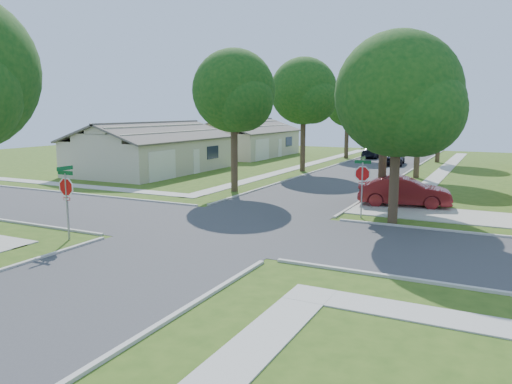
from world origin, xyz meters
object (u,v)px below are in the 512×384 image
object	(u,v)px
tree_w_near	(235,95)
car_driveway	(404,192)
stop_sign_ne	(362,176)
stop_sign_sw	(66,190)
tree_e_near	(386,101)
house_nw_near	(152,154)
tree_e_mid	(421,96)
tree_w_mid	(304,94)
house_nw_far	(246,142)
tree_e_far	(441,102)
tree_ne_corner	(399,100)
tree_w_far	(348,107)
car_curb_east	(394,156)
car_curb_west	(373,152)

from	to	relation	value
tree_w_near	car_driveway	distance (m)	11.90
stop_sign_ne	car_driveway	bearing A→B (deg)	72.00
stop_sign_sw	tree_e_near	distance (m)	17.04
house_nw_near	tree_e_mid	bearing A→B (deg)	16.15
tree_w_near	tree_w_mid	size ratio (longest dim) A/B	0.94
house_nw_far	stop_sign_sw	bearing A→B (deg)	-72.90
tree_e_far	tree_w_mid	bearing A→B (deg)	-125.85
stop_sign_sw	tree_w_near	bearing A→B (deg)	89.77
tree_e_near	tree_ne_corner	distance (m)	5.06
tree_w_near	tree_ne_corner	bearing A→B (deg)	-23.56
stop_sign_sw	tree_e_far	xyz separation A→B (m)	(9.45, 38.71, 3.95)
tree_w_far	tree_ne_corner	xyz separation A→B (m)	(11.01, -29.80, 0.09)
tree_e_near	tree_e_mid	xyz separation A→B (m)	(0.01, 12.00, 0.61)
tree_e_mid	tree_w_mid	bearing A→B (deg)	180.00
tree_w_near	tree_w_mid	xyz separation A→B (m)	(0.00, 12.00, 0.37)
tree_w_mid	tree_w_far	world-z (taller)	tree_w_mid
tree_w_near	car_curb_east	world-z (taller)	tree_w_near
stop_sign_ne	house_nw_far	bearing A→B (deg)	127.16
tree_w_far	tree_ne_corner	world-z (taller)	tree_ne_corner
car_curb_east	stop_sign_ne	bearing A→B (deg)	-87.91
tree_e_near	tree_w_mid	world-z (taller)	tree_w_mid
tree_w_near	tree_w_mid	distance (m)	12.01
tree_w_near	tree_e_far	bearing A→B (deg)	69.40
stop_sign_ne	tree_w_near	world-z (taller)	tree_w_near
tree_w_near	house_nw_near	distance (m)	13.63
stop_sign_ne	house_nw_near	distance (m)	23.12
tree_w_far	car_driveway	bearing A→B (deg)	-67.17
tree_e_far	house_nw_near	bearing A→B (deg)	-137.50
tree_w_mid	tree_e_far	bearing A→B (deg)	54.15
stop_sign_ne	car_driveway	xyz separation A→B (m)	(1.30, 4.00, -1.23)
car_curb_east	car_curb_west	world-z (taller)	car_curb_east
car_driveway	tree_w_far	bearing A→B (deg)	12.53
house_nw_near	car_curb_east	distance (m)	22.71
tree_w_far	stop_sign_ne	bearing A→B (deg)	-72.30
house_nw_far	car_driveway	xyz separation A→B (m)	(21.99, -23.30, -0.71)
stop_sign_ne	tree_w_near	distance (m)	11.07
house_nw_near	tree_w_near	bearing A→B (deg)	-27.83
tree_e_near	car_curb_west	world-z (taller)	tree_e_near
stop_sign_sw	stop_sign_ne	size ratio (longest dim) A/B	1.00
tree_e_far	car_driveway	xyz separation A→B (m)	(1.25, -25.31, -5.18)
tree_w_near	house_nw_far	distance (m)	26.05
car_driveway	stop_sign_sw	bearing A→B (deg)	131.09
tree_e_near	car_curb_west	bearing A→B (deg)	104.64
tree_e_mid	car_curb_east	size ratio (longest dim) A/B	1.96
stop_sign_sw	tree_w_far	xyz separation A→B (m)	(0.05, 38.71, 3.48)
house_nw_near	car_driveway	size ratio (longest dim) A/B	2.80
car_curb_east	house_nw_near	bearing A→B (deg)	-145.08
tree_e_mid	tree_w_mid	size ratio (longest dim) A/B	0.96
stop_sign_ne	tree_e_near	world-z (taller)	tree_e_near
stop_sign_ne	car_curb_east	size ratio (longest dim) A/B	0.63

